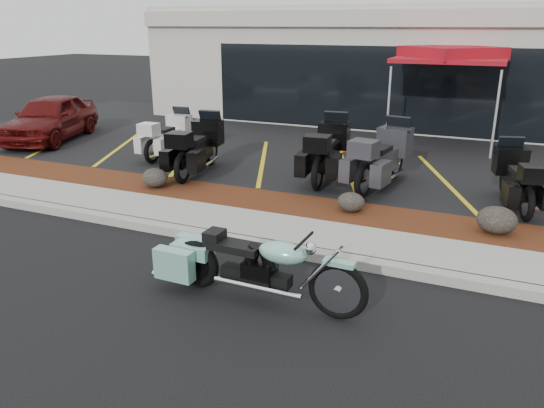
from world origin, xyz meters
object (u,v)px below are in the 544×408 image
at_px(popup_canopy, 451,56).
at_px(traffic_cone, 346,143).
at_px(touring_white, 182,129).
at_px(parked_car, 50,118).
at_px(hero_cruiser, 338,282).

bearing_deg(popup_canopy, traffic_cone, -114.03).
distance_m(touring_white, parked_car, 4.35).
distance_m(touring_white, traffic_cone, 4.47).
bearing_deg(traffic_cone, hero_cruiser, -74.70).
xyz_separation_m(traffic_cone, popup_canopy, (2.29, 2.03, 2.23)).
distance_m(hero_cruiser, touring_white, 9.05).
xyz_separation_m(hero_cruiser, popup_canopy, (0.04, 10.25, 2.10)).
distance_m(hero_cruiser, popup_canopy, 10.46).
bearing_deg(parked_car, touring_white, -14.00).
bearing_deg(hero_cruiser, popup_canopy, 90.96).
height_order(traffic_cone, popup_canopy, popup_canopy).
bearing_deg(hero_cruiser, traffic_cone, 106.48).
height_order(touring_white, traffic_cone, touring_white).
distance_m(touring_white, popup_canopy, 7.65).
bearing_deg(traffic_cone, popup_canopy, 41.63).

